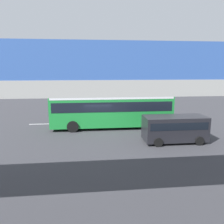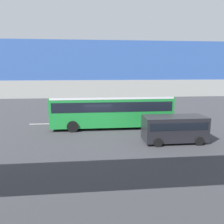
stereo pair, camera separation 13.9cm
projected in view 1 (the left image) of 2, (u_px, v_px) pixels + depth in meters
ground at (98, 129)px, 21.11m from camera, size 80.00×80.00×0.00m
city_bus at (112, 109)px, 21.34m from camera, size 11.54×2.85×3.15m
parked_van at (175, 127)px, 17.19m from camera, size 4.80×2.17×2.05m
traffic_sign at (81, 102)px, 25.40m from camera, size 0.08×0.60×2.80m
lane_dash_leftmost at (151, 121)px, 24.29m from camera, size 2.00×0.20×0.01m
lane_dash_left at (115, 122)px, 23.86m from camera, size 2.00×0.20×0.01m
lane_dash_centre at (78, 123)px, 23.44m from camera, size 2.00×0.20×0.01m
lane_dash_right at (39, 124)px, 23.01m from camera, size 2.00×0.20×0.01m
pedestrian_overpass at (113, 96)px, 7.72m from camera, size 25.32×2.60×6.40m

